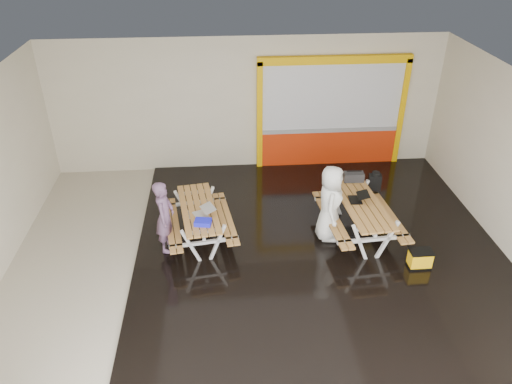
{
  "coord_description": "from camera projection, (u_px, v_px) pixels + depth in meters",
  "views": [
    {
      "loc": [
        -0.69,
        -7.9,
        6.24
      ],
      "look_at": [
        0.0,
        0.9,
        1.0
      ],
      "focal_mm": 34.36,
      "sensor_mm": 36.0,
      "label": 1
    }
  ],
  "objects": [
    {
      "name": "laptop_left",
      "position": [
        204.0,
        213.0,
        9.84
      ],
      "size": [
        0.51,
        0.49,
        0.17
      ],
      "color": "silver",
      "rests_on": "picnic_table_left"
    },
    {
      "name": "picnic_table_left",
      "position": [
        199.0,
        215.0,
        10.19
      ],
      "size": [
        1.64,
        2.19,
        0.81
      ],
      "color": "#B37E40",
      "rests_on": "deck"
    },
    {
      "name": "deck",
      "position": [
        320.0,
        252.0,
        10.08
      ],
      "size": [
        7.5,
        7.98,
        0.05
      ],
      "primitive_type": "cube",
      "color": "black",
      "rests_on": "room"
    },
    {
      "name": "toolbox",
      "position": [
        354.0,
        177.0,
        10.9
      ],
      "size": [
        0.45,
        0.24,
        0.26
      ],
      "color": "black",
      "rests_on": "picnic_table_right"
    },
    {
      "name": "person_right",
      "position": [
        330.0,
        203.0,
        10.05
      ],
      "size": [
        0.67,
        0.9,
        1.67
      ],
      "primitive_type": "imported",
      "rotation": [
        0.0,
        0.0,
        1.38
      ],
      "color": "white",
      "rests_on": "deck"
    },
    {
      "name": "backpack",
      "position": [
        375.0,
        181.0,
        11.06
      ],
      "size": [
        0.29,
        0.2,
        0.45
      ],
      "color": "black",
      "rests_on": "picnic_table_right"
    },
    {
      "name": "person_left",
      "position": [
        165.0,
        217.0,
        9.75
      ],
      "size": [
        0.46,
        0.62,
        1.55
      ],
      "primitive_type": "imported",
      "rotation": [
        0.0,
        0.0,
        1.41
      ],
      "color": "#6C4C6E",
      "rests_on": "deck"
    },
    {
      "name": "dark_case",
      "position": [
        345.0,
        235.0,
        10.4
      ],
      "size": [
        0.47,
        0.36,
        0.17
      ],
      "primitive_type": "cube",
      "rotation": [
        0.0,
        0.0,
        0.02
      ],
      "color": "black",
      "rests_on": "deck"
    },
    {
      "name": "fluke_bag",
      "position": [
        420.0,
        259.0,
        9.56
      ],
      "size": [
        0.44,
        0.29,
        0.38
      ],
      "color": "black",
      "rests_on": "deck"
    },
    {
      "name": "blue_pouch",
      "position": [
        203.0,
        222.0,
        9.56
      ],
      "size": [
        0.35,
        0.28,
        0.09
      ],
      "primitive_type": "cube",
      "rotation": [
        0.0,
        0.0,
        -0.17
      ],
      "color": "#1A1DEF",
      "rests_on": "picnic_table_left"
    },
    {
      "name": "laptop_right",
      "position": [
        358.0,
        198.0,
        10.2
      ],
      "size": [
        0.41,
        0.37,
        0.17
      ],
      "color": "black",
      "rests_on": "picnic_table_right"
    },
    {
      "name": "kiosk",
      "position": [
        331.0,
        115.0,
        12.79
      ],
      "size": [
        3.88,
        0.16,
        3.0
      ],
      "color": "red",
      "rests_on": "room"
    },
    {
      "name": "room",
      "position": [
        260.0,
        182.0,
        9.11
      ],
      "size": [
        10.02,
        8.02,
        3.52
      ],
      "color": "beige",
      "rests_on": "ground"
    },
    {
      "name": "picnic_table_right",
      "position": [
        360.0,
        210.0,
        10.28
      ],
      "size": [
        1.65,
        2.3,
        0.88
      ],
      "color": "#B37E40",
      "rests_on": "deck"
    }
  ]
}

